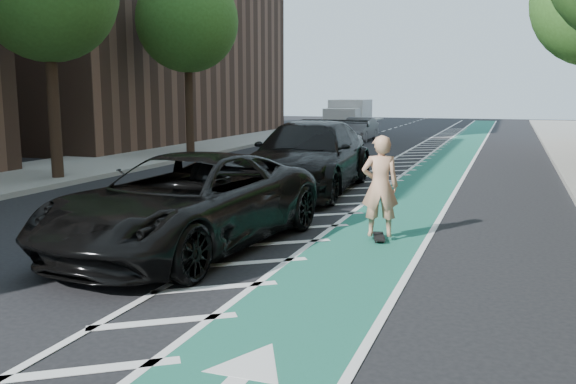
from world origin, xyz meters
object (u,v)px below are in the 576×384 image
at_px(suv_near, 187,202).
at_px(barrel_a, 206,180).
at_px(skateboarder, 380,186).
at_px(suv_far, 308,156).

xyz_separation_m(suv_near, barrel_a, (-2.20, 4.92, -0.37)).
relative_size(skateboarder, suv_near, 0.31).
bearing_deg(suv_far, skateboarder, -61.58).
relative_size(suv_far, barrel_a, 6.71).
bearing_deg(suv_near, skateboarder, 35.00).
bearing_deg(suv_near, suv_far, 95.82).
distance_m(suv_near, suv_far, 6.96).
bearing_deg(skateboarder, barrel_a, -45.47).
xyz_separation_m(skateboarder, suv_far, (-3.13, 5.21, -0.07)).
xyz_separation_m(skateboarder, suv_near, (-3.13, -1.75, -0.20)).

